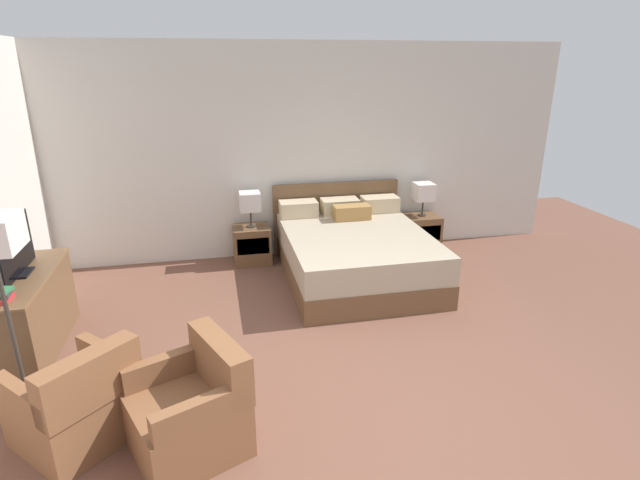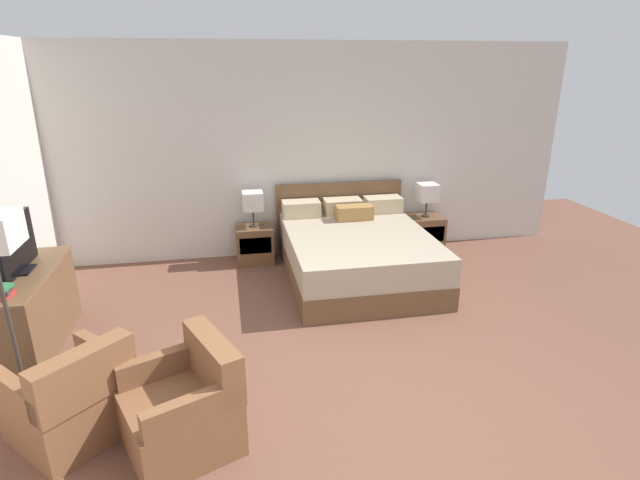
% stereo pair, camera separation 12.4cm
% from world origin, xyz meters
% --- Properties ---
extents(ground_plane, '(10.98, 10.98, 0.00)m').
position_xyz_m(ground_plane, '(0.00, 0.00, 0.00)').
color(ground_plane, brown).
extents(wall_back, '(7.37, 0.06, 2.75)m').
position_xyz_m(wall_back, '(0.00, 3.69, 1.38)').
color(wall_back, beige).
rests_on(wall_back, ground).
extents(bed, '(1.72, 2.06, 0.97)m').
position_xyz_m(bed, '(0.54, 2.64, 0.32)').
color(bed, brown).
rests_on(bed, ground).
extents(nightstand_left, '(0.47, 0.40, 0.49)m').
position_xyz_m(nightstand_left, '(-0.64, 3.40, 0.24)').
color(nightstand_left, brown).
rests_on(nightstand_left, ground).
extents(nightstand_right, '(0.47, 0.40, 0.49)m').
position_xyz_m(nightstand_right, '(1.71, 3.40, 0.24)').
color(nightstand_right, brown).
rests_on(nightstand_right, ground).
extents(table_lamp_left, '(0.26, 0.26, 0.46)m').
position_xyz_m(table_lamp_left, '(-0.64, 3.40, 0.83)').
color(table_lamp_left, '#332D28').
rests_on(table_lamp_left, nightstand_left).
extents(table_lamp_right, '(0.26, 0.26, 0.46)m').
position_xyz_m(table_lamp_right, '(1.71, 3.40, 0.83)').
color(table_lamp_right, '#332D28').
rests_on(table_lamp_right, nightstand_right).
extents(dresser, '(0.52, 1.35, 0.74)m').
position_xyz_m(dresser, '(-2.80, 1.69, 0.38)').
color(dresser, brown).
rests_on(dresser, ground).
extents(tv, '(0.18, 0.78, 0.49)m').
position_xyz_m(tv, '(-2.80, 1.74, 0.97)').
color(tv, black).
rests_on(tv, dresser).
extents(armchair_by_window, '(0.97, 0.97, 0.76)m').
position_xyz_m(armchair_by_window, '(-2.10, 0.36, 0.28)').
color(armchair_by_window, brown).
rests_on(armchair_by_window, ground).
extents(armchair_companion, '(0.90, 0.90, 0.76)m').
position_xyz_m(armchair_companion, '(-1.33, 0.13, 0.28)').
color(armchair_companion, brown).
rests_on(armchair_companion, ground).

